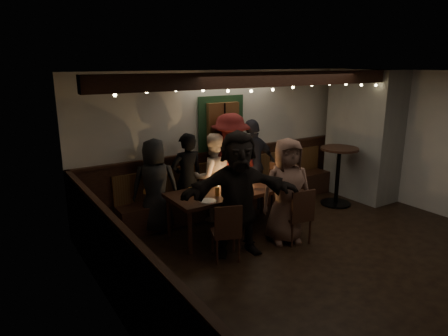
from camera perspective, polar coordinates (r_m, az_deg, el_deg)
room at (r=7.48m, az=12.06°, el=1.72°), size 6.02×5.01×2.62m
dining_table at (r=6.51m, az=0.95°, el=-3.64°), size 2.04×0.88×0.89m
chair_near_left at (r=5.61m, az=0.41°, el=-8.77°), size 0.50×0.50×0.86m
chair_near_right at (r=6.25m, az=10.69°, el=-6.37°), size 0.46×0.46×0.89m
chair_end at (r=7.23m, az=8.53°, el=-2.67°), size 0.56×0.56×1.02m
high_top at (r=8.07m, az=15.99°, el=-0.12°), size 0.72×0.72×1.15m
person_a at (r=6.62m, az=-9.80°, el=-2.51°), size 0.90×0.76×1.56m
person_b at (r=6.86m, az=-5.29°, el=-1.59°), size 0.60×0.40×1.60m
person_c at (r=7.01m, az=-1.62°, el=-1.31°), size 0.87×0.75×1.56m
person_d at (r=7.16m, az=0.89°, el=0.34°), size 1.22×0.70×1.88m
person_e at (r=7.51m, az=4.07°, el=0.42°), size 1.02×0.43×1.73m
person_f at (r=5.71m, az=2.03°, el=-3.73°), size 1.78×1.09×1.83m
person_g at (r=6.20m, az=8.93°, el=-3.26°), size 0.94×0.77×1.65m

